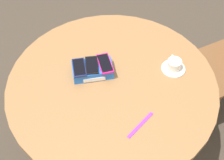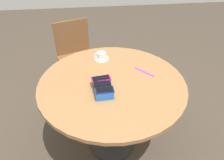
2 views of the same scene
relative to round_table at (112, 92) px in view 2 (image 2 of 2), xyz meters
The scene contains 10 objects.
ground_plane 0.64m from the round_table, ahead, with size 8.00×8.00×0.00m, color #42382D.
round_table is the anchor object (origin of this frame).
phone_box 0.17m from the round_table, 141.35° to the left, with size 0.22×0.13×0.06m.
phone_navy 0.24m from the round_table, 157.08° to the left, with size 0.07×0.13×0.01m.
phone_black 0.20m from the round_table, 141.05° to the left, with size 0.07×0.12×0.01m.
phone_magenta 0.18m from the round_table, 108.23° to the left, with size 0.08×0.15×0.01m.
saucer 0.36m from the round_table, ahead, with size 0.13×0.13×0.01m, color silver.
coffee_cup 0.37m from the round_table, ahead, with size 0.08×0.10×0.06m.
lanyard_strap 0.31m from the round_table, 69.51° to the right, with size 0.18×0.02×0.00m, color purple.
chair_near_window 0.92m from the round_table, 18.89° to the left, with size 0.51×0.51×0.85m.
Camera 2 is at (-1.30, 0.15, 1.73)m, focal length 35.00 mm.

